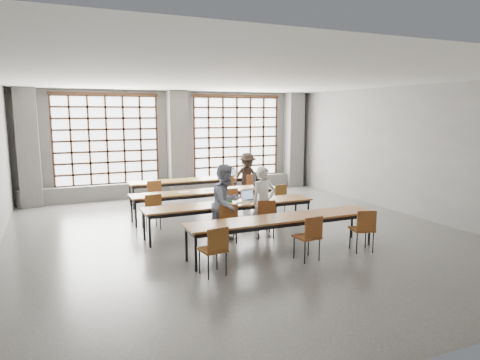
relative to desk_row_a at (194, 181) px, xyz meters
name	(u,v)px	position (x,y,z in m)	size (l,w,h in m)	color
floor	(240,234)	(-0.12, -3.85, -0.66)	(11.00, 11.00, 0.00)	#4B4B49
ceiling	(240,79)	(-0.12, -3.85, 2.84)	(11.00, 11.00, 0.00)	silver
wall_back	(175,143)	(-0.12, 1.65, 1.09)	(10.00, 10.00, 0.00)	slate
wall_front	(443,209)	(-0.12, -9.35, 1.09)	(10.00, 10.00, 0.00)	slate
wall_right	(409,151)	(4.88, -3.85, 1.09)	(11.00, 11.00, 0.00)	slate
column_left	(28,148)	(-4.62, 1.37, 1.09)	(0.60, 0.55, 3.50)	#575755
column_mid	(177,144)	(-0.12, 1.37, 1.09)	(0.60, 0.55, 3.50)	#575755
column_right	(294,140)	(4.38, 1.37, 1.09)	(0.60, 0.55, 3.50)	#575755
window_left	(107,140)	(-2.37, 1.57, 1.24)	(3.32, 0.12, 3.00)	white
window_right	(237,137)	(2.13, 1.57, 1.24)	(3.32, 0.12, 3.00)	white
sill_ledge	(178,187)	(-0.12, 1.45, -0.41)	(9.80, 0.35, 0.50)	#575755
desk_row_a	(194,181)	(0.00, 0.00, 0.00)	(4.00, 0.70, 0.73)	brown
desk_row_b	(206,193)	(-0.29, -2.03, 0.00)	(4.00, 0.70, 0.73)	brown
desk_row_c	(230,206)	(-0.31, -3.73, 0.00)	(4.00, 0.70, 0.73)	brown
desk_row_d	(284,220)	(0.15, -5.39, 0.00)	(4.00, 0.70, 0.73)	brown
chair_back_left	(154,192)	(-1.40, -0.63, -0.13)	(0.43, 0.44, 0.88)	brown
chair_back_mid	(226,187)	(0.82, -0.63, -0.13)	(0.50, 0.51, 0.88)	brown
chair_back_right	(249,185)	(1.62, -0.63, -0.13)	(0.50, 0.50, 0.88)	brown
chair_mid_left	(152,208)	(-1.89, -2.65, -0.13)	(0.46, 0.46, 0.88)	brown
chair_mid_centre	(229,201)	(0.10, -2.65, -0.13)	(0.45, 0.46, 0.88)	brown
chair_mid_right	(278,197)	(1.52, -2.65, -0.13)	(0.50, 0.50, 0.88)	brown
chair_front_left	(228,219)	(-0.63, -4.36, -0.13)	(0.50, 0.50, 0.88)	brown
chair_front_right	(265,215)	(0.27, -4.36, -0.13)	(0.50, 0.51, 0.88)	brown
chair_near_left	(215,246)	(-1.54, -6.02, -0.13)	(0.47, 0.47, 0.88)	brown
chair_near_mid	(310,233)	(0.35, -6.02, -0.13)	(0.45, 0.46, 0.88)	brown
chair_near_right	(364,226)	(1.63, -6.02, -0.13)	(0.52, 0.52, 0.88)	brown
student_male	(263,202)	(0.29, -4.23, 0.13)	(0.58, 0.38, 1.59)	silver
student_female	(226,203)	(-0.61, -4.23, 0.18)	(0.82, 0.64, 1.69)	navy
student_back	(247,177)	(1.60, -0.50, 0.10)	(0.99, 0.57, 1.53)	black
laptop_front	(249,198)	(0.22, -3.62, 0.13)	(0.42, 0.38, 0.26)	#B6B7BC
laptop_back	(232,174)	(1.34, 0.11, 0.13)	(0.41, 0.36, 0.26)	silver
mouse	(267,199)	(0.64, -3.75, 0.08)	(0.10, 0.06, 0.04)	white
green_box	(227,201)	(-0.36, -3.65, 0.11)	(0.25, 0.09, 0.09)	#2A823A
phone	(239,203)	(-0.13, -3.83, 0.07)	(0.13, 0.06, 0.01)	black
paper_sheet_a	(184,192)	(-0.89, -1.98, 0.07)	(0.30, 0.21, 0.00)	white
paper_sheet_c	(210,190)	(-0.19, -2.03, 0.07)	(0.30, 0.21, 0.00)	silver
backpack	(260,179)	(1.31, -1.98, 0.27)	(0.32, 0.20, 0.40)	black
plastic_bag	(220,173)	(0.90, 0.05, 0.21)	(0.26, 0.21, 0.29)	white
red_pouch	(213,247)	(-1.55, -5.94, -0.16)	(0.20, 0.08, 0.06)	maroon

